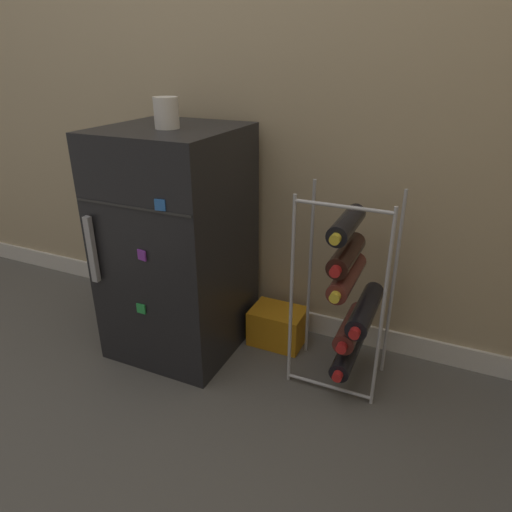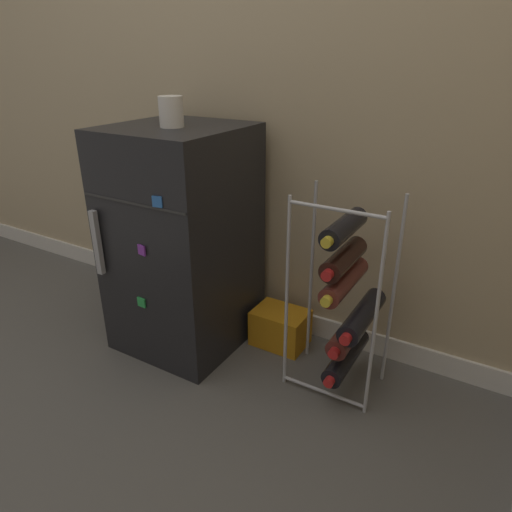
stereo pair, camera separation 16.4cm
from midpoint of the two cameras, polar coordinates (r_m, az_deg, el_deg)
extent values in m
plane|color=#56544F|center=(1.59, -4.75, -19.95)|extent=(14.00, 14.00, 0.00)
cube|color=tan|center=(1.77, 8.76, 28.49)|extent=(6.87, 0.06, 2.50)
cube|color=silver|center=(2.03, 6.22, -7.61)|extent=(6.87, 0.01, 0.09)
cube|color=black|center=(1.79, -6.54, 1.88)|extent=(0.46, 0.48, 0.87)
cube|color=#2D2D2D|center=(1.54, -12.37, 6.42)|extent=(0.45, 0.00, 0.01)
cube|color=#9E9EA3|center=(1.71, -16.69, 1.52)|extent=(0.02, 0.02, 0.24)
cube|color=blue|center=(1.46, -9.10, 6.66)|extent=(0.04, 0.01, 0.04)
cube|color=purple|center=(1.58, -11.26, 0.65)|extent=(0.04, 0.01, 0.04)
cube|color=green|center=(1.69, -11.45, -5.78)|extent=(0.04, 0.01, 0.04)
cylinder|color=#B2B2B7|center=(1.55, 6.92, -5.19)|extent=(0.01, 0.01, 0.71)
cylinder|color=#B2B2B7|center=(1.47, 17.86, -7.94)|extent=(0.01, 0.01, 0.71)
cylinder|color=#B2B2B7|center=(1.71, 9.67, -2.36)|extent=(0.01, 0.01, 0.71)
cylinder|color=#B2B2B7|center=(1.64, 19.57, -4.67)|extent=(0.01, 0.01, 0.71)
cylinder|color=#B2B2B7|center=(1.69, 11.22, -16.36)|extent=(0.30, 0.01, 0.01)
cylinder|color=#B2B2B7|center=(1.37, 13.45, 5.62)|extent=(0.30, 0.01, 0.01)
cylinder|color=black|center=(1.70, 14.03, -12.19)|extent=(0.07, 0.29, 0.07)
cylinder|color=red|center=(1.58, 12.19, -15.24)|extent=(0.03, 0.02, 0.03)
cylinder|color=#56231E|center=(1.64, 14.40, -9.36)|extent=(0.07, 0.25, 0.07)
cylinder|color=red|center=(1.53, 12.82, -11.87)|extent=(0.04, 0.02, 0.04)
cylinder|color=black|center=(1.59, 16.10, -7.27)|extent=(0.07, 0.30, 0.07)
cylinder|color=red|center=(1.46, 14.36, -10.14)|extent=(0.03, 0.02, 0.03)
cylinder|color=#56231E|center=(1.56, 14.01, -3.16)|extent=(0.07, 0.29, 0.07)
cylinder|color=gold|center=(1.42, 12.09, -5.64)|extent=(0.03, 0.02, 0.03)
cylinder|color=black|center=(1.52, 13.99, -0.41)|extent=(0.07, 0.25, 0.07)
cylinder|color=red|center=(1.40, 12.25, -2.43)|extent=(0.03, 0.02, 0.03)
cylinder|color=black|center=(1.49, 14.11, 3.38)|extent=(0.07, 0.26, 0.07)
cylinder|color=gold|center=(1.36, 12.31, 1.63)|extent=(0.03, 0.02, 0.03)
cube|color=orange|center=(1.90, 5.56, -8.94)|extent=(0.22, 0.16, 0.15)
cylinder|color=silver|center=(1.63, -7.63, 17.43)|extent=(0.08, 0.08, 0.10)
camera|label=1|loc=(0.08, -87.14, 1.27)|focal=32.00mm
camera|label=2|loc=(0.08, 92.86, -1.27)|focal=32.00mm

